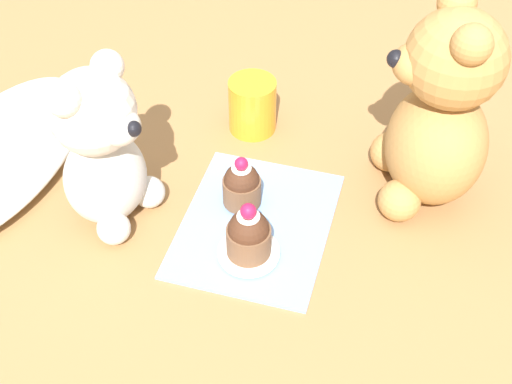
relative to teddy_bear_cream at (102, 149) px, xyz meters
The scene contains 9 objects.
ground_plane 0.20m from the teddy_bear_cream, 81.14° to the right, with size 4.00×4.00×0.00m, color #9E7042.
knitted_placemat 0.20m from the teddy_bear_cream, 81.14° to the right, with size 0.22×0.17×0.01m, color #7A9ED1.
tulle_cloth 0.19m from the teddy_bear_cream, 77.18° to the left, with size 0.33×0.17×0.04m, color white.
teddy_bear_cream is the anchor object (origin of this frame).
teddy_bear_tan 0.38m from the teddy_bear_cream, 68.38° to the right, with size 0.16×0.15×0.26m.
cupcake_near_cream_bear 0.17m from the teddy_bear_cream, 69.06° to the right, with size 0.05×0.05×0.07m.
saucer_plate 0.20m from the teddy_bear_cream, 97.47° to the right, with size 0.07×0.07×0.01m, color white.
cupcake_near_tan_bear 0.19m from the teddy_bear_cream, 97.47° to the right, with size 0.05×0.05×0.07m.
juice_glass 0.24m from the teddy_bear_cream, 30.03° to the right, with size 0.06×0.06×0.07m, color orange.
Camera 1 is at (-0.55, -0.16, 0.62)m, focal length 50.00 mm.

